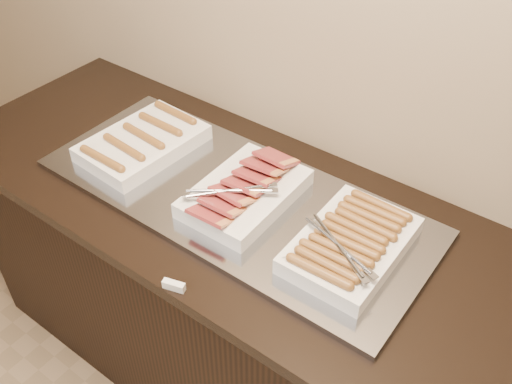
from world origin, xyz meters
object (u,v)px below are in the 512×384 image
dish_left (143,142)px  dish_right (350,243)px  dish_center (244,192)px  counter (241,298)px  warming_tray (233,196)px

dish_left → dish_right: size_ratio=1.07×
dish_center → dish_left: bearing=178.5°
counter → dish_left: 0.63m
counter → dish_right: bearing=-0.6°
dish_right → counter: bearing=179.1°
counter → warming_tray: size_ratio=1.72×
warming_tray → counter: bearing=0.0°
counter → dish_center: bearing=-8.6°
warming_tray → dish_right: size_ratio=3.26×
warming_tray → dish_left: bearing=-180.0°
warming_tray → dish_center: dish_center is taller
warming_tray → dish_center: size_ratio=3.10×
counter → dish_right: (0.38, -0.00, 0.50)m
dish_left → dish_center: bearing=2.8°
counter → dish_right: dish_right is taller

